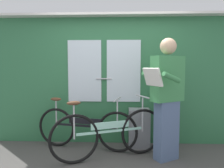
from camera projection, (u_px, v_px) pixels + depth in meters
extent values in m
cube|color=#2D6B42|center=(115.00, 81.00, 3.98)|extent=(4.50, 0.08, 2.27)
cube|color=silver|center=(85.00, 71.00, 3.94)|extent=(0.60, 0.02, 1.10)
cube|color=silver|center=(124.00, 71.00, 3.91)|extent=(0.60, 0.02, 1.10)
cylinder|color=#B2B2B7|center=(104.00, 79.00, 3.91)|extent=(0.28, 0.02, 0.02)
cube|color=silver|center=(115.00, 15.00, 3.78)|extent=(4.50, 0.28, 0.04)
torus|color=black|center=(117.00, 132.00, 3.56)|extent=(0.67, 0.18, 0.68)
torus|color=black|center=(57.00, 127.00, 3.83)|extent=(0.67, 0.18, 0.68)
cube|color=black|center=(86.00, 126.00, 3.69)|extent=(1.02, 0.25, 0.03)
cube|color=black|center=(86.00, 121.00, 3.68)|extent=(0.59, 0.15, 0.10)
cylinder|color=#B7B7BC|center=(56.00, 113.00, 3.81)|extent=(0.02, 0.02, 0.50)
ellipsoid|color=brown|center=(56.00, 99.00, 3.79)|extent=(0.21, 0.13, 0.06)
cylinder|color=#B7B7BC|center=(117.00, 116.00, 3.54)|extent=(0.02, 0.02, 0.54)
cylinder|color=#B7B7BC|center=(117.00, 99.00, 3.51)|extent=(0.11, 0.44, 0.02)
torus|color=black|center=(142.00, 131.00, 3.50)|extent=(0.69, 0.32, 0.73)
torus|color=black|center=(74.00, 139.00, 3.13)|extent=(0.69, 0.32, 0.73)
cube|color=#9EDBC6|center=(110.00, 131.00, 3.31)|extent=(0.97, 0.43, 0.03)
cube|color=#9EDBC6|center=(110.00, 125.00, 3.30)|extent=(0.57, 0.26, 0.10)
cylinder|color=#B7B7BC|center=(74.00, 121.00, 3.11)|extent=(0.02, 0.02, 0.52)
ellipsoid|color=brown|center=(74.00, 103.00, 3.08)|extent=(0.22, 0.16, 0.06)
cylinder|color=#B7B7BC|center=(143.00, 114.00, 3.48)|extent=(0.02, 0.02, 0.56)
cylinder|color=#B7B7BC|center=(143.00, 97.00, 3.45)|extent=(0.19, 0.42, 0.02)
cube|color=slate|center=(166.00, 130.00, 3.28)|extent=(0.39, 0.33, 0.89)
cube|color=#387F47|center=(168.00, 79.00, 3.22)|extent=(0.53, 0.43, 0.67)
sphere|color=tan|center=(168.00, 46.00, 3.18)|extent=(0.24, 0.24, 0.24)
cube|color=silver|center=(153.00, 77.00, 3.08)|extent=(0.27, 0.35, 0.26)
cylinder|color=#387F47|center=(171.00, 77.00, 2.95)|extent=(0.30, 0.22, 0.17)
cylinder|color=#387F47|center=(150.00, 76.00, 3.34)|extent=(0.30, 0.22, 0.17)
cube|color=gray|center=(139.00, 128.00, 3.81)|extent=(0.36, 0.28, 0.67)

